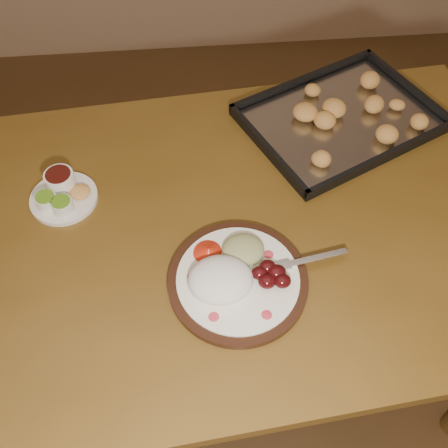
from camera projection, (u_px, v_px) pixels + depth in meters
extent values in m
plane|color=#52351C|center=(138.00, 433.00, 1.58)|extent=(4.00, 4.00, 0.00)
cube|color=brown|center=(219.00, 229.00, 1.14)|extent=(1.57, 1.03, 0.04)
cylinder|color=#523B18|center=(393.00, 175.00, 1.74)|extent=(0.07, 0.07, 0.71)
cylinder|color=black|center=(238.00, 281.00, 1.03)|extent=(0.29, 0.29, 0.02)
cylinder|color=white|center=(238.00, 279.00, 1.02)|extent=(0.25, 0.25, 0.01)
ellipsoid|color=#D43344|center=(214.00, 317.00, 0.97)|extent=(0.02, 0.02, 0.00)
ellipsoid|color=#D43344|center=(267.00, 315.00, 0.97)|extent=(0.02, 0.02, 0.00)
ellipsoid|color=#D43344|center=(269.00, 254.00, 1.05)|extent=(0.02, 0.02, 0.00)
ellipsoid|color=#D43344|center=(192.00, 277.00, 1.02)|extent=(0.02, 0.02, 0.00)
ellipsoid|color=white|center=(220.00, 280.00, 1.00)|extent=(0.14, 0.13, 0.06)
ellipsoid|color=#4F0B0E|center=(267.00, 281.00, 1.00)|extent=(0.04, 0.03, 0.03)
ellipsoid|color=#4F0B0E|center=(277.00, 272.00, 1.01)|extent=(0.04, 0.03, 0.03)
ellipsoid|color=#4F0B0E|center=(267.00, 267.00, 1.02)|extent=(0.04, 0.03, 0.03)
ellipsoid|color=#4F0B0E|center=(282.00, 281.00, 1.00)|extent=(0.04, 0.03, 0.03)
ellipsoid|color=#4F0B0E|center=(259.00, 273.00, 1.01)|extent=(0.04, 0.03, 0.03)
ellipsoid|color=tan|center=(243.00, 250.00, 1.05)|extent=(0.10, 0.09, 0.04)
cone|color=red|center=(209.00, 251.00, 1.05)|extent=(0.09, 0.09, 0.03)
cube|color=silver|center=(316.00, 258.00, 1.05)|extent=(0.14, 0.04, 0.00)
cube|color=silver|center=(282.00, 266.00, 1.03)|extent=(0.04, 0.03, 0.00)
cylinder|color=silver|center=(272.00, 272.00, 1.02)|extent=(0.03, 0.01, 0.00)
cylinder|color=silver|center=(271.00, 270.00, 1.03)|extent=(0.03, 0.01, 0.00)
cylinder|color=silver|center=(270.00, 267.00, 1.03)|extent=(0.03, 0.01, 0.00)
cylinder|color=silver|center=(269.00, 264.00, 1.03)|extent=(0.03, 0.01, 0.00)
cylinder|color=white|center=(64.00, 198.00, 1.16)|extent=(0.16, 0.16, 0.01)
cylinder|color=white|center=(47.00, 201.00, 1.13)|extent=(0.05, 0.05, 0.03)
cylinder|color=#538A1B|center=(45.00, 197.00, 1.12)|extent=(0.04, 0.04, 0.00)
cylinder|color=white|center=(62.00, 206.00, 1.12)|extent=(0.05, 0.05, 0.03)
cylinder|color=#538A1B|center=(61.00, 202.00, 1.11)|extent=(0.04, 0.04, 0.00)
cylinder|color=white|center=(60.00, 180.00, 1.16)|extent=(0.07, 0.07, 0.04)
cylinder|color=#390E0A|center=(58.00, 174.00, 1.15)|extent=(0.06, 0.06, 0.00)
ellipsoid|color=#F1AC55|center=(80.00, 192.00, 1.16)|extent=(0.05, 0.05, 0.02)
cube|color=black|center=(340.00, 120.00, 1.32)|extent=(0.58, 0.52, 0.01)
cube|color=black|center=(303.00, 80.00, 1.39)|extent=(0.44, 0.22, 0.02)
cube|color=black|center=(385.00, 157.00, 1.22)|extent=(0.44, 0.22, 0.02)
cube|color=black|center=(408.00, 87.00, 1.37)|extent=(0.16, 0.32, 0.02)
cube|color=black|center=(267.00, 148.00, 1.24)|extent=(0.16, 0.32, 0.02)
cube|color=silver|center=(341.00, 119.00, 1.31)|extent=(0.54, 0.48, 0.00)
ellipsoid|color=gold|center=(360.00, 105.00, 1.31)|extent=(0.05, 0.05, 0.04)
ellipsoid|color=gold|center=(364.00, 90.00, 1.35)|extent=(0.07, 0.07, 0.04)
ellipsoid|color=gold|center=(330.00, 87.00, 1.35)|extent=(0.07, 0.07, 0.04)
ellipsoid|color=gold|center=(322.00, 103.00, 1.32)|extent=(0.06, 0.06, 0.04)
ellipsoid|color=gold|center=(305.00, 106.00, 1.31)|extent=(0.07, 0.07, 0.04)
ellipsoid|color=gold|center=(322.00, 118.00, 1.28)|extent=(0.07, 0.06, 0.04)
ellipsoid|color=gold|center=(309.00, 134.00, 1.25)|extent=(0.07, 0.06, 0.04)
ellipsoid|color=gold|center=(345.00, 139.00, 1.24)|extent=(0.07, 0.07, 0.04)
ellipsoid|color=gold|center=(350.00, 129.00, 1.26)|extent=(0.06, 0.06, 0.04)
ellipsoid|color=gold|center=(376.00, 126.00, 1.27)|extent=(0.07, 0.07, 0.04)
ellipsoid|color=gold|center=(363.00, 111.00, 1.30)|extent=(0.07, 0.07, 0.04)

